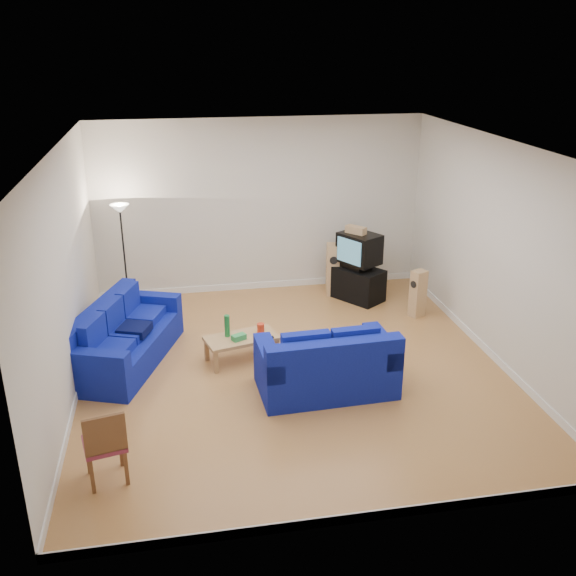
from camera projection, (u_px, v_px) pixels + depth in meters
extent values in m
cube|color=#975E2E|center=(293.00, 368.00, 9.34)|extent=(6.00, 6.50, 0.01)
cube|color=white|center=(294.00, 146.00, 8.16)|extent=(6.00, 6.50, 0.01)
cube|color=silver|center=(260.00, 206.00, 11.73)|extent=(6.00, 0.01, 3.20)
cube|color=silver|center=(361.00, 382.00, 5.78)|extent=(6.00, 0.01, 3.20)
cube|color=silver|center=(65.00, 278.00, 8.25)|extent=(0.01, 6.50, 3.20)
cube|color=silver|center=(497.00, 252.00, 9.25)|extent=(0.01, 6.50, 3.20)
cube|color=white|center=(261.00, 285.00, 12.28)|extent=(6.00, 0.02, 0.12)
cube|color=white|center=(354.00, 518.00, 6.35)|extent=(6.00, 0.02, 0.12)
cube|color=white|center=(80.00, 383.00, 8.82)|extent=(0.02, 6.50, 0.12)
cube|color=white|center=(484.00, 348.00, 9.82)|extent=(0.02, 6.50, 0.12)
cube|color=navy|center=(126.00, 348.00, 9.45)|extent=(1.70, 2.47, 0.43)
cube|color=navy|center=(99.00, 319.00, 9.35)|extent=(1.00, 2.21, 0.44)
cube|color=navy|center=(150.00, 301.00, 10.26)|extent=(1.00, 0.55, 0.25)
cube|color=navy|center=(93.00, 360.00, 8.39)|extent=(1.00, 0.55, 0.25)
cube|color=#050A34|center=(134.00, 330.00, 9.31)|extent=(0.53, 0.53, 0.12)
cube|color=navy|center=(326.00, 374.00, 8.71)|extent=(1.85, 1.09, 0.45)
cube|color=navy|center=(335.00, 358.00, 8.19)|extent=(1.82, 0.31, 0.46)
cube|color=navy|center=(269.00, 357.00, 8.42)|extent=(0.28, 1.02, 0.26)
cube|color=navy|center=(382.00, 346.00, 8.74)|extent=(0.28, 1.02, 0.26)
cube|color=#050A34|center=(323.00, 348.00, 8.73)|extent=(0.44, 0.44, 0.13)
cube|color=tan|center=(241.00, 338.00, 9.44)|extent=(1.15, 0.77, 0.05)
cube|color=tan|center=(216.00, 362.00, 9.15)|extent=(0.07, 0.07, 0.33)
cube|color=tan|center=(207.00, 350.00, 9.51)|extent=(0.07, 0.07, 0.33)
cube|color=tan|center=(277.00, 350.00, 9.52)|extent=(0.07, 0.07, 0.33)
cube|color=tan|center=(266.00, 338.00, 9.88)|extent=(0.07, 0.07, 0.33)
cylinder|color=#197233|center=(227.00, 326.00, 9.39)|extent=(0.10, 0.10, 0.34)
cube|color=green|center=(239.00, 337.00, 9.32)|extent=(0.23, 0.19, 0.08)
cylinder|color=red|center=(261.00, 328.00, 9.52)|extent=(0.13, 0.13, 0.15)
cube|color=black|center=(268.00, 338.00, 9.38)|extent=(0.17, 0.08, 0.02)
cube|color=black|center=(356.00, 283.00, 11.71)|extent=(1.00, 1.10, 0.59)
cube|color=black|center=(357.00, 266.00, 11.58)|extent=(0.52, 0.55, 0.10)
cube|color=black|center=(359.00, 248.00, 11.48)|extent=(0.80, 0.87, 0.54)
cube|color=#346273|center=(349.00, 251.00, 11.31)|extent=(0.30, 0.49, 0.43)
cube|color=tan|center=(356.00, 230.00, 11.37)|extent=(0.35, 0.38, 0.13)
cube|color=tan|center=(333.00, 270.00, 11.84)|extent=(0.27, 0.32, 0.97)
cylinder|color=black|center=(334.00, 260.00, 11.62)|extent=(0.14, 0.04, 0.14)
cube|color=tan|center=(418.00, 294.00, 10.93)|extent=(0.30, 0.28, 0.82)
cylinder|color=black|center=(414.00, 284.00, 10.79)|extent=(0.07, 0.12, 0.12)
cylinder|color=black|center=(129.00, 307.00, 11.39)|extent=(0.24, 0.24, 0.03)
cylinder|color=black|center=(125.00, 260.00, 11.07)|extent=(0.03, 0.03, 1.76)
cone|color=white|center=(120.00, 209.00, 10.73)|extent=(0.32, 0.32, 0.14)
cube|color=brown|center=(92.00, 476.00, 6.71)|extent=(0.05, 0.05, 0.43)
cube|color=brown|center=(88.00, 457.00, 7.02)|extent=(0.05, 0.05, 0.43)
cube|color=brown|center=(126.00, 468.00, 6.84)|extent=(0.05, 0.05, 0.43)
cube|color=brown|center=(121.00, 449.00, 7.15)|extent=(0.05, 0.05, 0.43)
cube|color=maroon|center=(105.00, 444.00, 6.84)|extent=(0.52, 0.52, 0.06)
cube|color=brown|center=(105.00, 435.00, 6.59)|extent=(0.43, 0.13, 0.43)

